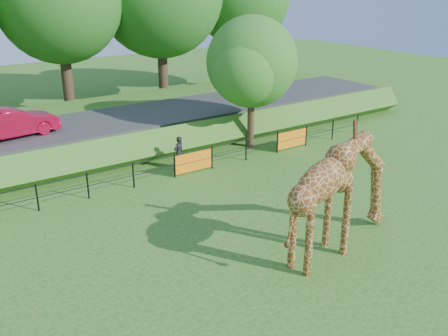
# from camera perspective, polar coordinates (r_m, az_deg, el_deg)

# --- Properties ---
(ground) EXTENTS (90.00, 90.00, 0.00)m
(ground) POSITION_cam_1_polar(r_m,az_deg,el_deg) (15.55, 2.66, -11.79)
(ground) COLOR #255916
(ground) RESTS_ON ground
(giraffe) EXTENTS (5.46, 1.82, 3.84)m
(giraffe) POSITION_cam_1_polar(r_m,az_deg,el_deg) (16.35, 13.28, -3.02)
(giraffe) COLOR #5D3413
(giraffe) RESTS_ON ground
(perimeter_fence) EXTENTS (28.07, 0.10, 1.10)m
(perimeter_fence) POSITION_cam_1_polar(r_m,az_deg,el_deg) (21.50, -10.32, -0.85)
(perimeter_fence) COLOR black
(perimeter_fence) RESTS_ON ground
(embankment) EXTENTS (40.00, 9.00, 1.30)m
(embankment) POSITION_cam_1_polar(r_m,az_deg,el_deg) (28.15, -16.82, 4.02)
(embankment) COLOR #255916
(embankment) RESTS_ON ground
(road) EXTENTS (40.00, 5.00, 0.12)m
(road) POSITION_cam_1_polar(r_m,az_deg,el_deg) (26.58, -15.93, 4.74)
(road) COLOR #323235
(road) RESTS_ON embankment
(car_red) EXTENTS (4.34, 2.06, 1.37)m
(car_red) POSITION_cam_1_polar(r_m,az_deg,el_deg) (25.22, -23.06, 4.78)
(car_red) COLOR #BD0D30
(car_red) RESTS_ON road
(visitor) EXTENTS (0.66, 0.53, 1.58)m
(visitor) POSITION_cam_1_polar(r_m,az_deg,el_deg) (23.30, -5.19, 1.76)
(visitor) COLOR black
(visitor) RESTS_ON ground
(tree_east) EXTENTS (5.40, 4.71, 6.76)m
(tree_east) POSITION_cam_1_polar(r_m,az_deg,el_deg) (25.69, 3.33, 11.65)
(tree_east) COLOR #322216
(tree_east) RESTS_ON ground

